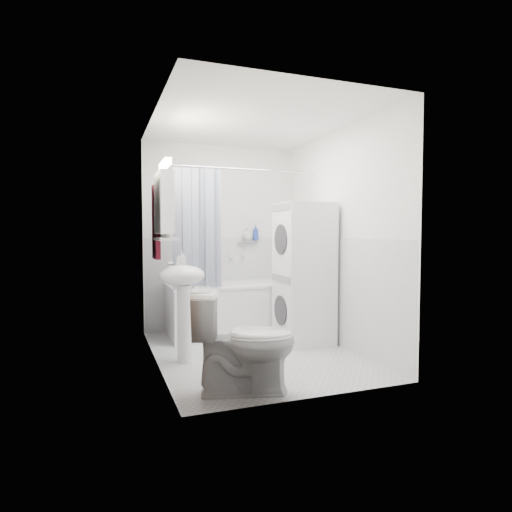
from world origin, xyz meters
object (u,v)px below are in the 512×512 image
object	(u,v)px
washer_dryer	(304,273)
bathtub	(235,306)
sink	(183,290)
toilet	(244,342)

from	to	relation	value
washer_dryer	bathtub	bearing A→B (deg)	131.22
washer_dryer	sink	bearing A→B (deg)	-168.73
sink	toilet	xyz separation A→B (m)	(0.30, -0.96, -0.30)
bathtub	toilet	world-z (taller)	toilet
bathtub	toilet	size ratio (longest dim) A/B	2.03
bathtub	washer_dryer	bearing A→B (deg)	-49.80
sink	washer_dryer	distance (m)	1.46
bathtub	sink	world-z (taller)	sink
bathtub	sink	size ratio (longest dim) A/B	1.60
bathtub	washer_dryer	size ratio (longest dim) A/B	1.05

